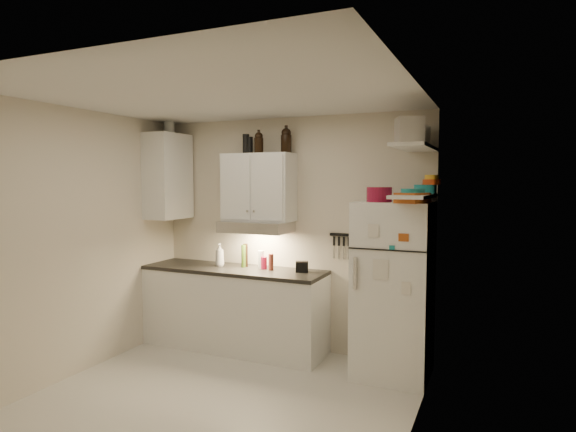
% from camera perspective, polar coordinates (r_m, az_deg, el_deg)
% --- Properties ---
extents(floor, '(3.20, 3.00, 0.02)m').
position_cam_1_polar(floor, '(4.49, -8.13, -20.99)').
color(floor, beige).
rests_on(floor, ground).
extents(ceiling, '(3.20, 3.00, 0.02)m').
position_cam_1_polar(ceiling, '(4.13, -8.51, 14.08)').
color(ceiling, silver).
rests_on(ceiling, ground).
extents(back_wall, '(3.20, 0.02, 2.60)m').
position_cam_1_polar(back_wall, '(5.44, 0.19, -2.12)').
color(back_wall, beige).
rests_on(back_wall, ground).
extents(left_wall, '(0.02, 3.00, 2.60)m').
position_cam_1_polar(left_wall, '(5.14, -23.70, -2.84)').
color(left_wall, beige).
rests_on(left_wall, ground).
extents(right_wall, '(0.02, 3.00, 2.60)m').
position_cam_1_polar(right_wall, '(3.53, 14.48, -5.69)').
color(right_wall, beige).
rests_on(right_wall, ground).
extents(base_cabinet, '(2.10, 0.60, 0.88)m').
position_cam_1_polar(base_cabinet, '(5.57, -6.41, -11.00)').
color(base_cabinet, white).
rests_on(base_cabinet, floor).
extents(countertop, '(2.10, 0.62, 0.04)m').
position_cam_1_polar(countertop, '(5.47, -6.45, -6.34)').
color(countertop, black).
rests_on(countertop, base_cabinet).
extents(upper_cabinet, '(0.80, 0.33, 0.75)m').
position_cam_1_polar(upper_cabinet, '(5.37, -3.49, 3.41)').
color(upper_cabinet, white).
rests_on(upper_cabinet, back_wall).
extents(side_cabinet, '(0.33, 0.55, 1.00)m').
position_cam_1_polar(side_cabinet, '(5.87, -14.03, 4.58)').
color(side_cabinet, white).
rests_on(side_cabinet, left_wall).
extents(range_hood, '(0.76, 0.46, 0.12)m').
position_cam_1_polar(range_hood, '(5.34, -3.79, -1.27)').
color(range_hood, silver).
rests_on(range_hood, back_wall).
extents(fridge, '(0.70, 0.68, 1.70)m').
position_cam_1_polar(fridge, '(4.81, 12.39, -8.50)').
color(fridge, white).
rests_on(fridge, floor).
extents(shelf_hi, '(0.30, 0.95, 0.03)m').
position_cam_1_polar(shelf_hi, '(4.53, 14.82, 7.88)').
color(shelf_hi, white).
rests_on(shelf_hi, right_wall).
extents(shelf_lo, '(0.30, 0.95, 0.03)m').
position_cam_1_polar(shelf_lo, '(4.52, 14.71, 2.31)').
color(shelf_lo, white).
rests_on(shelf_lo, right_wall).
extents(knife_strip, '(0.42, 0.02, 0.03)m').
position_cam_1_polar(knife_strip, '(5.17, 7.21, -2.26)').
color(knife_strip, black).
rests_on(knife_strip, back_wall).
extents(dutch_oven, '(0.28, 0.28, 0.14)m').
position_cam_1_polar(dutch_oven, '(4.63, 10.75, 2.53)').
color(dutch_oven, maroon).
rests_on(dutch_oven, fridge).
extents(book_stack, '(0.30, 0.33, 0.09)m').
position_cam_1_polar(book_stack, '(4.40, 14.53, 2.08)').
color(book_stack, '#AE4C15').
rests_on(book_stack, fridge).
extents(spice_jar, '(0.07, 0.07, 0.09)m').
position_cam_1_polar(spice_jar, '(4.55, 13.41, 2.15)').
color(spice_jar, silver).
rests_on(spice_jar, fridge).
extents(stock_pot, '(0.36, 0.36, 0.20)m').
position_cam_1_polar(stock_pot, '(4.81, 14.89, 9.02)').
color(stock_pot, silver).
rests_on(stock_pot, shelf_hi).
extents(tin_a, '(0.23, 0.22, 0.19)m').
position_cam_1_polar(tin_a, '(4.53, 13.94, 9.28)').
color(tin_a, '#AAAAAD').
rests_on(tin_a, shelf_hi).
extents(tin_b, '(0.27, 0.27, 0.21)m').
position_cam_1_polar(tin_b, '(4.16, 14.18, 9.85)').
color(tin_b, '#AAAAAD').
rests_on(tin_b, shelf_hi).
extents(bowl_teal, '(0.21, 0.21, 0.09)m').
position_cam_1_polar(bowl_teal, '(4.79, 15.95, 3.07)').
color(bowl_teal, teal).
rests_on(bowl_teal, shelf_lo).
extents(bowl_orange, '(0.17, 0.17, 0.05)m').
position_cam_1_polar(bowl_orange, '(4.78, 16.66, 3.87)').
color(bowl_orange, '#D64114').
rests_on(bowl_orange, bowl_teal).
extents(bowl_yellow, '(0.13, 0.13, 0.04)m').
position_cam_1_polar(bowl_yellow, '(4.78, 16.67, 4.44)').
color(bowl_yellow, yellow).
rests_on(bowl_yellow, bowl_orange).
extents(plates, '(0.24, 0.24, 0.05)m').
position_cam_1_polar(plates, '(4.45, 14.57, 2.81)').
color(plates, teal).
rests_on(plates, shelf_lo).
extents(growler_a, '(0.13, 0.13, 0.24)m').
position_cam_1_polar(growler_a, '(5.33, -3.47, 8.71)').
color(growler_a, black).
rests_on(growler_a, upper_cabinet).
extents(growler_b, '(0.14, 0.14, 0.28)m').
position_cam_1_polar(growler_b, '(5.31, -0.22, 8.97)').
color(growler_b, black).
rests_on(growler_b, upper_cabinet).
extents(thermos_a, '(0.08, 0.08, 0.19)m').
position_cam_1_polar(thermos_a, '(5.47, -4.54, 8.34)').
color(thermos_a, black).
rests_on(thermos_a, upper_cabinet).
extents(thermos_b, '(0.09, 0.09, 0.22)m').
position_cam_1_polar(thermos_b, '(5.50, -4.99, 8.49)').
color(thermos_b, black).
rests_on(thermos_b, upper_cabinet).
extents(side_jar, '(0.16, 0.16, 0.17)m').
position_cam_1_polar(side_jar, '(5.98, -13.90, 10.18)').
color(side_jar, silver).
rests_on(side_jar, side_cabinet).
extents(soap_bottle, '(0.13, 0.13, 0.29)m').
position_cam_1_polar(soap_bottle, '(5.58, -8.11, -4.41)').
color(soap_bottle, white).
rests_on(soap_bottle, countertop).
extents(pepper_mill, '(0.07, 0.07, 0.18)m').
position_cam_1_polar(pepper_mill, '(5.29, -2.03, -5.47)').
color(pepper_mill, maroon).
rests_on(pepper_mill, countertop).
extents(oil_bottle, '(0.05, 0.05, 0.25)m').
position_cam_1_polar(oil_bottle, '(5.47, -5.31, -4.76)').
color(oil_bottle, '#3A5816').
rests_on(oil_bottle, countertop).
extents(vinegar_bottle, '(0.06, 0.06, 0.26)m').
position_cam_1_polar(vinegar_bottle, '(5.51, -5.05, -4.65)').
color(vinegar_bottle, black).
rests_on(vinegar_bottle, countertop).
extents(clear_bottle, '(0.08, 0.08, 0.20)m').
position_cam_1_polar(clear_bottle, '(5.40, -3.20, -5.17)').
color(clear_bottle, silver).
rests_on(clear_bottle, countertop).
extents(red_jar, '(0.09, 0.09, 0.14)m').
position_cam_1_polar(red_jar, '(5.36, -2.86, -5.58)').
color(red_jar, maroon).
rests_on(red_jar, countertop).
extents(caddy, '(0.16, 0.14, 0.11)m').
position_cam_1_polar(caddy, '(5.19, 1.67, -6.02)').
color(caddy, black).
rests_on(caddy, countertop).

